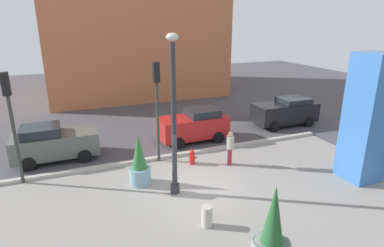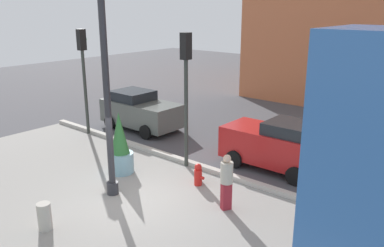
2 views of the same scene
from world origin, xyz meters
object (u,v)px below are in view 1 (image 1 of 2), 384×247
potted_plant_mid_plaza (272,233)px  fire_hydrant (192,157)px  traffic_light_far_side (10,111)px  car_passing_lane (194,125)px  car_curb_west (54,142)px  pedestrian_crossing (230,147)px  art_pillar_blue (368,119)px  concrete_bollard (207,217)px  car_intersection (285,111)px  lamp_post (174,121)px  potted_plant_near_right (139,164)px  traffic_light_corner (157,96)px

potted_plant_mid_plaza → fire_hydrant: size_ratio=3.18×
traffic_light_far_side → car_passing_lane: bearing=12.5°
car_curb_west → pedestrian_crossing: 8.55m
car_passing_lane → art_pillar_blue: bearing=-54.2°
art_pillar_blue → concrete_bollard: 7.96m
car_passing_lane → car_intersection: bearing=3.6°
lamp_post → art_pillar_blue: 8.06m
potted_plant_near_right → pedestrian_crossing: 4.37m
potted_plant_mid_plaza → car_intersection: (8.18, 10.06, 0.03)m
traffic_light_corner → car_passing_lane: size_ratio=1.24×
potted_plant_near_right → car_passing_lane: bearing=43.6°
lamp_post → art_pillar_blue: size_ratio=1.14×
lamp_post → car_passing_lane: size_ratio=1.60×
car_intersection → pedestrian_crossing: car_intersection is taller
concrete_bollard → car_intersection: car_intersection is taller
art_pillar_blue → traffic_light_far_side: size_ratio=1.15×
fire_hydrant → potted_plant_near_right: bearing=-160.9°
art_pillar_blue → potted_plant_near_right: bearing=161.4°
pedestrian_crossing → traffic_light_far_side: bearing=169.2°
car_curb_west → car_intersection: (13.93, 0.25, 0.03)m
car_curb_west → car_intersection: car_curb_west is taller
potted_plant_near_right → fire_hydrant: size_ratio=2.93×
pedestrian_crossing → lamp_post: bearing=-155.4°
lamp_post → car_passing_lane: bearing=60.3°
traffic_light_far_side → car_intersection: (15.22, 2.32, -2.24)m
traffic_light_far_side → potted_plant_mid_plaza: bearing=-47.7°
lamp_post → car_passing_lane: lamp_post is taller
traffic_light_far_side → pedestrian_crossing: traffic_light_far_side is taller
fire_hydrant → car_intersection: bearing=22.7°
traffic_light_far_side → pedestrian_crossing: size_ratio=2.80×
car_passing_lane → potted_plant_near_right: bearing=-136.4°
art_pillar_blue → car_intersection: 7.66m
pedestrian_crossing → potted_plant_mid_plaza: bearing=-107.7°
car_curb_west → car_intersection: 13.93m
fire_hydrant → pedestrian_crossing: (1.63, -0.72, 0.56)m
potted_plant_near_right → pedestrian_crossing: potted_plant_near_right is taller
car_curb_west → car_intersection: size_ratio=0.95×
traffic_light_far_side → car_intersection: traffic_light_far_side is taller
potted_plant_mid_plaza → traffic_light_corner: bearing=97.8°
art_pillar_blue → concrete_bollard: (-7.59, -0.71, -2.32)m
car_passing_lane → car_curb_west: bearing=178.8°
potted_plant_near_right → car_intersection: bearing=21.8°
fire_hydrant → car_passing_lane: car_passing_lane is taller
art_pillar_blue → fire_hydrant: art_pillar_blue is taller
concrete_bollard → traffic_light_far_side: 8.69m
car_intersection → car_passing_lane: bearing=-176.4°
traffic_light_far_side → fire_hydrant: bearing=-7.6°
lamp_post → traffic_light_far_side: bearing=150.7°
pedestrian_crossing → concrete_bollard: bearing=-127.1°
traffic_light_far_side → art_pillar_blue: bearing=-20.0°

